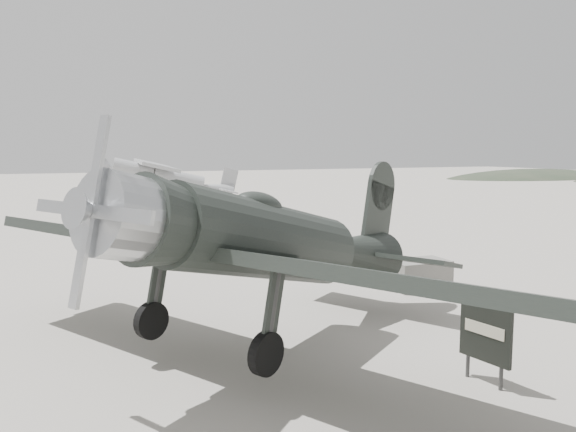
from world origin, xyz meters
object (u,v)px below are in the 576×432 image
object	(u,v)px
highwing_monoplane	(164,174)
sign_board	(485,334)
equipment_block	(419,274)
lowwing_monoplane	(275,244)

from	to	relation	value
highwing_monoplane	sign_board	bearing A→B (deg)	-85.31
equipment_block	sign_board	world-z (taller)	sign_board
lowwing_monoplane	sign_board	distance (m)	3.83
highwing_monoplane	sign_board	world-z (taller)	highwing_monoplane
highwing_monoplane	equipment_block	xyz separation A→B (m)	(1.84, -23.86, -1.77)
highwing_monoplane	equipment_block	size ratio (longest dim) A/B	8.02
highwing_monoplane	lowwing_monoplane	bearing A→B (deg)	-90.71
equipment_block	sign_board	distance (m)	6.11
equipment_block	sign_board	size ratio (longest dim) A/B	1.13
lowwing_monoplane	sign_board	xyz separation A→B (m)	(2.43, -2.72, -1.17)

